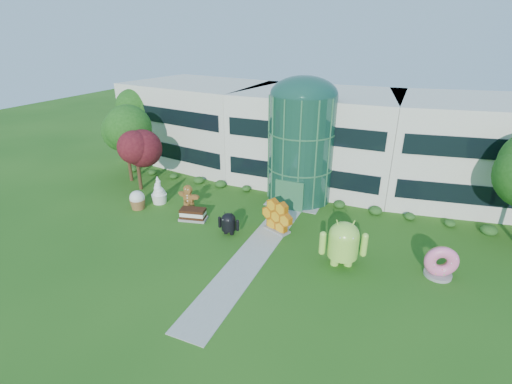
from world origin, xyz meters
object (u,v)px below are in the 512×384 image
at_px(android_green, 344,241).
at_px(gingerbread, 188,197).
at_px(donut, 441,261).
at_px(android_black, 228,222).

relative_size(android_green, gingerbread, 1.51).
bearing_deg(donut, android_green, 178.33).
relative_size(android_green, android_black, 1.80).
xyz_separation_m(donut, gingerbread, (-20.70, 2.05, 0.03)).
xyz_separation_m(android_black, donut, (15.26, 0.62, 0.08)).
distance_m(donut, gingerbread, 20.80).
bearing_deg(android_green, donut, -6.79).
distance_m(android_green, android_black, 9.18).
height_order(android_black, gingerbread, gingerbread).
bearing_deg(donut, android_black, 168.82).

